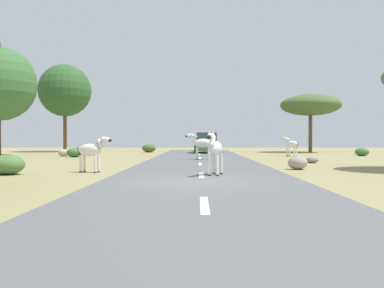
{
  "coord_description": "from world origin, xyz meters",
  "views": [
    {
      "loc": [
        0.25,
        -11.5,
        1.29
      ],
      "look_at": [
        -0.09,
        12.62,
        0.95
      ],
      "focal_mm": 37.85,
      "sensor_mm": 36.0,
      "label": 1
    }
  ],
  "objects_px": {
    "bush_2": "(75,152)",
    "bush_0": "(149,148)",
    "zebra_1": "(291,144)",
    "rock_1": "(64,153)",
    "bush_3": "(8,165)",
    "tree_3": "(65,91)",
    "car_0": "(206,144)",
    "tree_2": "(310,105)",
    "zebra_3": "(201,143)",
    "rock_2": "(312,160)",
    "zebra_0": "(215,149)",
    "car_1": "(208,143)",
    "bush_1": "(362,152)",
    "rock_0": "(298,163)",
    "zebra_2": "(92,150)"
  },
  "relations": [
    {
      "from": "tree_3",
      "to": "zebra_3",
      "type": "bearing_deg",
      "value": -49.22
    },
    {
      "from": "zebra_3",
      "to": "bush_1",
      "type": "relative_size",
      "value": 1.67
    },
    {
      "from": "car_1",
      "to": "rock_2",
      "type": "relative_size",
      "value": 6.58
    },
    {
      "from": "bush_0",
      "to": "rock_2",
      "type": "distance_m",
      "value": 19.43
    },
    {
      "from": "zebra_3",
      "to": "tree_2",
      "type": "bearing_deg",
      "value": -26.56
    },
    {
      "from": "car_1",
      "to": "zebra_3",
      "type": "bearing_deg",
      "value": -94.68
    },
    {
      "from": "zebra_0",
      "to": "car_1",
      "type": "height_order",
      "value": "car_1"
    },
    {
      "from": "zebra_0",
      "to": "tree_3",
      "type": "height_order",
      "value": "tree_3"
    },
    {
      "from": "bush_2",
      "to": "rock_1",
      "type": "xyz_separation_m",
      "value": [
        -1.18,
        1.32,
        -0.07
      ]
    },
    {
      "from": "bush_2",
      "to": "rock_2",
      "type": "xyz_separation_m",
      "value": [
        14.43,
        -6.53,
        -0.15
      ]
    },
    {
      "from": "car_1",
      "to": "bush_0",
      "type": "xyz_separation_m",
      "value": [
        -5.51,
        -2.57,
        -0.47
      ]
    },
    {
      "from": "tree_2",
      "to": "tree_3",
      "type": "distance_m",
      "value": 23.24
    },
    {
      "from": "tree_2",
      "to": "rock_0",
      "type": "distance_m",
      "value": 21.91
    },
    {
      "from": "bush_2",
      "to": "rock_2",
      "type": "bearing_deg",
      "value": -24.36
    },
    {
      "from": "zebra_3",
      "to": "rock_2",
      "type": "height_order",
      "value": "zebra_3"
    },
    {
      "from": "bush_0",
      "to": "bush_3",
      "type": "distance_m",
      "value": 23.35
    },
    {
      "from": "bush_0",
      "to": "bush_1",
      "type": "height_order",
      "value": "bush_0"
    },
    {
      "from": "bush_1",
      "to": "rock_2",
      "type": "xyz_separation_m",
      "value": [
        -6.05,
        -8.55,
        -0.13
      ]
    },
    {
      "from": "tree_3",
      "to": "rock_1",
      "type": "height_order",
      "value": "tree_3"
    },
    {
      "from": "rock_0",
      "to": "rock_2",
      "type": "relative_size",
      "value": 1.19
    },
    {
      "from": "zebra_2",
      "to": "car_1",
      "type": "relative_size",
      "value": 0.33
    },
    {
      "from": "tree_2",
      "to": "bush_0",
      "type": "bearing_deg",
      "value": 179.63
    },
    {
      "from": "tree_3",
      "to": "bush_0",
      "type": "distance_m",
      "value": 9.98
    },
    {
      "from": "bush_2",
      "to": "rock_1",
      "type": "distance_m",
      "value": 1.77
    },
    {
      "from": "bush_1",
      "to": "bush_2",
      "type": "relative_size",
      "value": 0.94
    },
    {
      "from": "bush_2",
      "to": "bush_0",
      "type": "bearing_deg",
      "value": 68.16
    },
    {
      "from": "car_1",
      "to": "bush_2",
      "type": "height_order",
      "value": "car_1"
    },
    {
      "from": "tree_2",
      "to": "zebra_1",
      "type": "bearing_deg",
      "value": -113.82
    },
    {
      "from": "zebra_3",
      "to": "rock_1",
      "type": "bearing_deg",
      "value": 71.57
    },
    {
      "from": "car_0",
      "to": "rock_0",
      "type": "height_order",
      "value": "car_0"
    },
    {
      "from": "zebra_1",
      "to": "zebra_2",
      "type": "xyz_separation_m",
      "value": [
        -10.67,
        -13.75,
        -0.03
      ]
    },
    {
      "from": "zebra_1",
      "to": "rock_1",
      "type": "height_order",
      "value": "zebra_1"
    },
    {
      "from": "tree_2",
      "to": "rock_0",
      "type": "height_order",
      "value": "tree_2"
    },
    {
      "from": "bush_3",
      "to": "rock_1",
      "type": "xyz_separation_m",
      "value": [
        -2.9,
        14.75,
        -0.1
      ]
    },
    {
      "from": "tree_2",
      "to": "rock_1",
      "type": "relative_size",
      "value": 6.61
    },
    {
      "from": "car_0",
      "to": "bush_1",
      "type": "relative_size",
      "value": 4.36
    },
    {
      "from": "zebra_2",
      "to": "bush_0",
      "type": "bearing_deg",
      "value": -160.88
    },
    {
      "from": "tree_3",
      "to": "bush_3",
      "type": "xyz_separation_m",
      "value": [
        6.03,
        -24.47,
        -5.52
      ]
    },
    {
      "from": "zebra_0",
      "to": "car_1",
      "type": "bearing_deg",
      "value": -75.7
    },
    {
      "from": "zebra_2",
      "to": "car_1",
      "type": "bearing_deg",
      "value": -173.57
    },
    {
      "from": "zebra_0",
      "to": "rock_2",
      "type": "distance_m",
      "value": 9.28
    },
    {
      "from": "rock_1",
      "to": "zebra_0",
      "type": "bearing_deg",
      "value": -56.39
    },
    {
      "from": "car_0",
      "to": "tree_2",
      "type": "relative_size",
      "value": 0.79
    },
    {
      "from": "car_0",
      "to": "tree_2",
      "type": "height_order",
      "value": "tree_2"
    },
    {
      "from": "zebra_3",
      "to": "rock_1",
      "type": "height_order",
      "value": "zebra_3"
    },
    {
      "from": "zebra_0",
      "to": "car_1",
      "type": "distance_m",
      "value": 26.46
    },
    {
      "from": "bush_3",
      "to": "tree_3",
      "type": "bearing_deg",
      "value": 103.84
    },
    {
      "from": "bush_0",
      "to": "bush_3",
      "type": "xyz_separation_m",
      "value": [
        -2.21,
        -23.25,
        -0.02
      ]
    },
    {
      "from": "zebra_3",
      "to": "bush_0",
      "type": "relative_size",
      "value": 1.31
    },
    {
      "from": "zebra_1",
      "to": "bush_2",
      "type": "relative_size",
      "value": 1.36
    }
  ]
}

